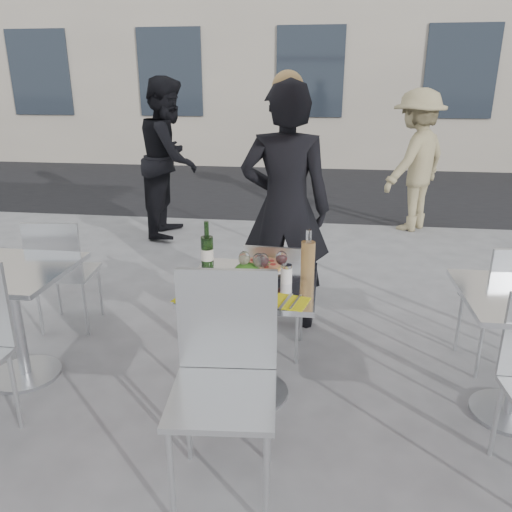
# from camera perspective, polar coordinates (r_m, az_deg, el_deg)

# --- Properties ---
(ground) EXTENTS (80.00, 80.00, 0.00)m
(ground) POSITION_cam_1_polar(r_m,az_deg,el_deg) (3.19, -0.38, -15.45)
(ground) COLOR slate
(street_asphalt) EXTENTS (24.00, 5.00, 0.00)m
(street_asphalt) POSITION_cam_1_polar(r_m,az_deg,el_deg) (9.28, 5.34, 7.96)
(street_asphalt) COLOR black
(street_asphalt) RESTS_ON ground
(main_table) EXTENTS (0.72, 0.72, 0.75)m
(main_table) POSITION_cam_1_polar(r_m,az_deg,el_deg) (2.92, -0.40, -6.74)
(main_table) COLOR #B7BABF
(main_table) RESTS_ON ground
(side_table_left) EXTENTS (0.72, 0.72, 0.75)m
(side_table_left) POSITION_cam_1_polar(r_m,az_deg,el_deg) (3.45, -25.98, -4.58)
(side_table_left) COLOR #B7BABF
(side_table_left) RESTS_ON ground
(chair_far) EXTENTS (0.40, 0.41, 0.84)m
(chair_far) POSITION_cam_1_polar(r_m,az_deg,el_deg) (3.35, 2.16, -3.98)
(chair_far) COLOR silver
(chair_far) RESTS_ON ground
(chair_near) EXTENTS (0.51, 0.52, 1.03)m
(chair_near) POSITION_cam_1_polar(r_m,az_deg,el_deg) (2.31, -3.58, -12.40)
(chair_near) COLOR silver
(chair_near) RESTS_ON ground
(side_chair_lfar) EXTENTS (0.45, 0.46, 0.89)m
(side_chair_lfar) POSITION_cam_1_polar(r_m,az_deg,el_deg) (3.97, -21.36, -1.12)
(side_chair_lfar) COLOR silver
(side_chair_lfar) RESTS_ON ground
(side_chair_rfar) EXTENTS (0.46, 0.47, 0.89)m
(side_chair_rfar) POSITION_cam_1_polar(r_m,az_deg,el_deg) (3.54, 26.95, -4.32)
(side_chair_rfar) COLOR silver
(side_chair_rfar) RESTS_ON ground
(woman_diner) EXTENTS (0.68, 0.45, 1.85)m
(woman_diner) POSITION_cam_1_polar(r_m,az_deg,el_deg) (3.73, 3.37, 5.37)
(woman_diner) COLOR black
(woman_diner) RESTS_ON ground
(pedestrian_a) EXTENTS (0.76, 0.95, 1.88)m
(pedestrian_a) POSITION_cam_1_polar(r_m,az_deg,el_deg) (6.22, -9.85, 10.94)
(pedestrian_a) COLOR black
(pedestrian_a) RESTS_ON ground
(pedestrian_b) EXTENTS (1.21, 1.29, 1.75)m
(pedestrian_b) POSITION_cam_1_polar(r_m,az_deg,el_deg) (6.67, 17.75, 10.29)
(pedestrian_b) COLOR tan
(pedestrian_b) RESTS_ON ground
(pizza_near) EXTENTS (0.30, 0.30, 0.02)m
(pizza_near) POSITION_cam_1_polar(r_m,az_deg,el_deg) (2.66, -0.89, -4.16)
(pizza_near) COLOR tan
(pizza_near) RESTS_ON main_table
(pizza_far) EXTENTS (0.30, 0.30, 0.03)m
(pizza_far) POSITION_cam_1_polar(r_m,az_deg,el_deg) (3.02, 0.64, -1.13)
(pizza_far) COLOR white
(pizza_far) RESTS_ON main_table
(salad_plate) EXTENTS (0.22, 0.22, 0.09)m
(salad_plate) POSITION_cam_1_polar(r_m,az_deg,el_deg) (2.87, -1.00, -1.81)
(salad_plate) COLOR white
(salad_plate) RESTS_ON main_table
(wine_bottle) EXTENTS (0.07, 0.08, 0.29)m
(wine_bottle) POSITION_cam_1_polar(r_m,az_deg,el_deg) (3.00, -5.60, 0.62)
(wine_bottle) COLOR #254C1C
(wine_bottle) RESTS_ON main_table
(carafe) EXTENTS (0.08, 0.08, 0.29)m
(carafe) POSITION_cam_1_polar(r_m,az_deg,el_deg) (2.85, 5.95, -0.35)
(carafe) COLOR #E1AC60
(carafe) RESTS_ON main_table
(sugar_shaker) EXTENTS (0.06, 0.06, 0.11)m
(sugar_shaker) POSITION_cam_1_polar(r_m,az_deg,el_deg) (2.80, 3.50, -2.05)
(sugar_shaker) COLOR white
(sugar_shaker) RESTS_ON main_table
(wineglass_white_a) EXTENTS (0.07, 0.07, 0.16)m
(wineglass_white_a) POSITION_cam_1_polar(r_m,az_deg,el_deg) (2.86, -1.35, -0.37)
(wineglass_white_a) COLOR white
(wineglass_white_a) RESTS_ON main_table
(wineglass_white_b) EXTENTS (0.07, 0.07, 0.16)m
(wineglass_white_b) POSITION_cam_1_polar(r_m,az_deg,el_deg) (2.83, 0.29, -0.60)
(wineglass_white_b) COLOR white
(wineglass_white_b) RESTS_ON main_table
(wineglass_red_a) EXTENTS (0.07, 0.07, 0.16)m
(wineglass_red_a) POSITION_cam_1_polar(r_m,az_deg,el_deg) (2.83, 0.79, -0.59)
(wineglass_red_a) COLOR white
(wineglass_red_a) RESTS_ON main_table
(wineglass_red_b) EXTENTS (0.07, 0.07, 0.16)m
(wineglass_red_b) POSITION_cam_1_polar(r_m,az_deg,el_deg) (2.87, 2.93, -0.34)
(wineglass_red_b) COLOR white
(wineglass_red_b) RESTS_ON main_table
(napkin_left) EXTENTS (0.22, 0.22, 0.01)m
(napkin_left) POSITION_cam_1_polar(r_m,az_deg,el_deg) (2.64, -7.08, -4.73)
(napkin_left) COLOR yellow
(napkin_left) RESTS_ON main_table
(napkin_right) EXTENTS (0.22, 0.22, 0.01)m
(napkin_right) POSITION_cam_1_polar(r_m,az_deg,el_deg) (2.58, 3.87, -5.26)
(napkin_right) COLOR yellow
(napkin_right) RESTS_ON main_table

